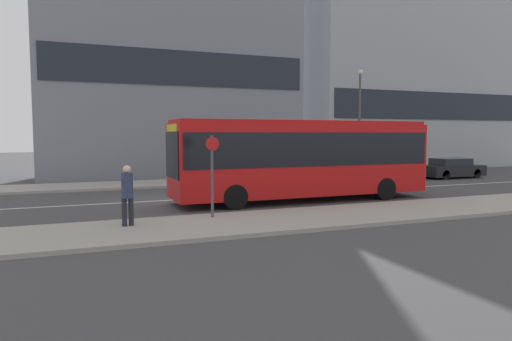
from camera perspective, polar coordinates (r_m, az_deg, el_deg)
ground_plane at (r=20.01m, az=-11.76°, el=-3.72°), size 120.00×120.00×0.00m
sidewalk_near at (r=13.97m, az=-7.26°, el=-6.98°), size 44.00×3.50×0.13m
sidewalk_far at (r=26.13m, az=-14.15°, el=-1.69°), size 44.00×3.50×0.13m
lane_centerline at (r=20.01m, az=-11.76°, el=-3.71°), size 41.80×0.16×0.01m
apartment_block_right_tower at (r=41.99m, az=19.14°, el=13.16°), size 19.31×5.06×18.61m
city_bus at (r=19.58m, az=5.75°, el=1.94°), size 11.16×2.63×3.41m
parked_car_0 at (r=29.15m, az=16.29°, el=-0.01°), size 4.11×1.75×1.29m
parked_car_1 at (r=32.26m, az=23.26°, el=0.23°), size 4.20×1.72×1.29m
pedestrian_near_stop at (r=14.03m, az=-15.79°, el=-2.52°), size 0.35×0.34×1.81m
bus_stop_sign at (r=14.94m, az=-5.50°, el=0.11°), size 0.44×0.12×2.68m
street_lamp at (r=30.31m, az=12.82°, el=7.21°), size 0.36×0.36×6.83m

